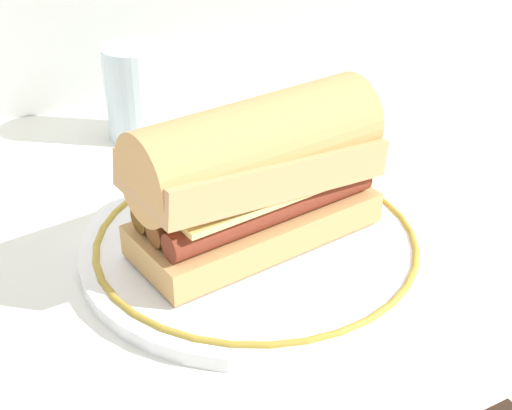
{
  "coord_description": "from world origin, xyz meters",
  "views": [
    {
      "loc": [
        -0.16,
        -0.47,
        0.34
      ],
      "look_at": [
        -0.03,
        0.02,
        0.04
      ],
      "focal_mm": 51.59,
      "sensor_mm": 36.0,
      "label": 1
    }
  ],
  "objects_px": {
    "sausage_sandwich": "(256,172)",
    "drinking_glass": "(138,99)",
    "plate": "(256,244)",
    "salt_shaker": "(361,115)"
  },
  "relations": [
    {
      "from": "sausage_sandwich",
      "to": "drinking_glass",
      "type": "height_order",
      "value": "sausage_sandwich"
    },
    {
      "from": "plate",
      "to": "sausage_sandwich",
      "type": "height_order",
      "value": "sausage_sandwich"
    },
    {
      "from": "plate",
      "to": "sausage_sandwich",
      "type": "relative_size",
      "value": 1.31
    },
    {
      "from": "sausage_sandwich",
      "to": "salt_shaker",
      "type": "xyz_separation_m",
      "value": [
        0.16,
        0.17,
        -0.04
      ]
    },
    {
      "from": "plate",
      "to": "salt_shaker",
      "type": "distance_m",
      "value": 0.23
    },
    {
      "from": "sausage_sandwich",
      "to": "drinking_glass",
      "type": "xyz_separation_m",
      "value": [
        -0.06,
        0.25,
        -0.03
      ]
    },
    {
      "from": "drinking_glass",
      "to": "salt_shaker",
      "type": "relative_size",
      "value": 1.44
    },
    {
      "from": "sausage_sandwich",
      "to": "salt_shaker",
      "type": "relative_size",
      "value": 3.16
    },
    {
      "from": "plate",
      "to": "salt_shaker",
      "type": "bearing_deg",
      "value": 46.42
    },
    {
      "from": "plate",
      "to": "salt_shaker",
      "type": "xyz_separation_m",
      "value": [
        0.16,
        0.17,
        0.03
      ]
    }
  ]
}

